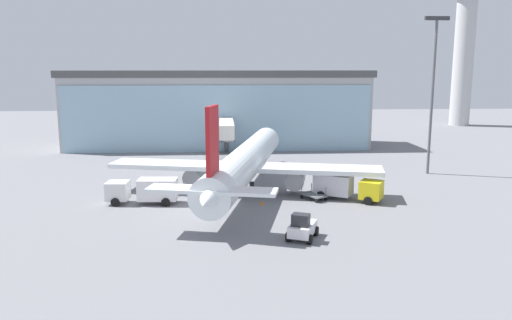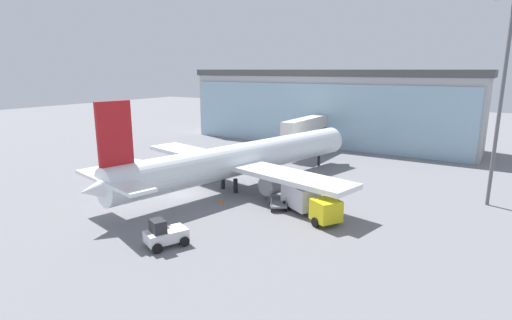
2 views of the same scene
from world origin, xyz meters
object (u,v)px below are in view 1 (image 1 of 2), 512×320
(safety_cone_nose, at_px, (262,202))
(safety_cone_wingtip, at_px, (120,187))
(jet_bridge, at_px, (226,129))
(fuel_truck, at_px, (345,186))
(airplane, at_px, (245,162))
(apron_light_mast, at_px, (433,83))
(pushback_tug, at_px, (302,228))
(control_tower, at_px, (465,38))
(baggage_cart, at_px, (314,195))
(catering_truck, at_px, (145,190))

(safety_cone_nose, height_order, safety_cone_wingtip, same)
(jet_bridge, relative_size, fuel_truck, 1.93)
(airplane, bearing_deg, jet_bridge, 17.88)
(safety_cone_nose, bearing_deg, fuel_truck, 10.16)
(apron_light_mast, relative_size, pushback_tug, 5.65)
(jet_bridge, bearing_deg, pushback_tug, -171.42)
(jet_bridge, distance_m, control_tower, 74.08)
(control_tower, relative_size, apron_light_mast, 1.77)
(fuel_truck, distance_m, safety_cone_wingtip, 26.18)
(baggage_cart, distance_m, pushback_tug, 12.93)
(airplane, distance_m, catering_truck, 11.94)
(control_tower, distance_m, catering_truck, 98.45)
(fuel_truck, bearing_deg, safety_cone_wingtip, -162.90)
(apron_light_mast, height_order, fuel_truck, apron_light_mast)
(safety_cone_wingtip, bearing_deg, control_tower, 41.69)
(safety_cone_nose, distance_m, safety_cone_wingtip, 18.02)
(apron_light_mast, bearing_deg, fuel_truck, -138.40)
(pushback_tug, bearing_deg, airplane, 36.71)
(fuel_truck, distance_m, baggage_cart, 3.54)
(control_tower, bearing_deg, jet_bridge, -143.59)
(control_tower, height_order, safety_cone_wingtip, control_tower)
(catering_truck, distance_m, safety_cone_nose, 12.35)
(control_tower, bearing_deg, fuel_truck, -123.21)
(safety_cone_wingtip, bearing_deg, airplane, -7.16)
(jet_bridge, relative_size, apron_light_mast, 0.69)
(fuel_truck, relative_size, safety_cone_wingtip, 13.44)
(control_tower, height_order, apron_light_mast, control_tower)
(safety_cone_nose, bearing_deg, jet_bridge, 97.32)
(jet_bridge, distance_m, baggage_cart, 28.15)
(pushback_tug, bearing_deg, jet_bridge, 32.11)
(fuel_truck, distance_m, safety_cone_nose, 9.42)
(jet_bridge, bearing_deg, control_tower, -54.12)
(control_tower, relative_size, baggage_cart, 11.32)
(safety_cone_nose, bearing_deg, pushback_tug, -76.32)
(control_tower, bearing_deg, safety_cone_nose, -127.56)
(jet_bridge, relative_size, safety_cone_nose, 25.90)
(control_tower, distance_m, safety_cone_nose, 91.82)
(jet_bridge, relative_size, control_tower, 0.39)
(baggage_cart, relative_size, safety_cone_wingtip, 5.84)
(catering_truck, bearing_deg, safety_cone_nose, 177.63)
(control_tower, xyz_separation_m, fuel_truck, (-45.31, -69.22, -19.74))
(apron_light_mast, xyz_separation_m, safety_cone_wingtip, (-39.76, -6.51, -11.81))
(airplane, bearing_deg, pushback_tug, -153.92)
(airplane, bearing_deg, fuel_truck, -99.99)
(apron_light_mast, relative_size, airplane, 0.54)
(apron_light_mast, bearing_deg, safety_cone_wingtip, -170.70)
(control_tower, distance_m, pushback_tug, 98.79)
(fuel_truck, xyz_separation_m, pushback_tug, (-6.58, -12.38, -0.49))
(catering_truck, height_order, fuel_truck, same)
(jet_bridge, height_order, apron_light_mast, apron_light_mast)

